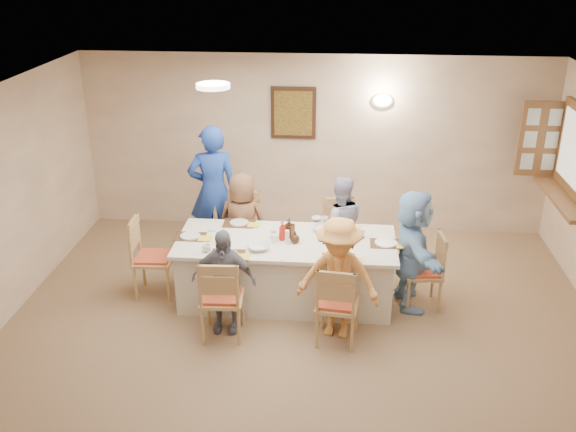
# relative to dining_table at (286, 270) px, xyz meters

# --- Properties ---
(ground) EXTENTS (7.00, 7.00, 0.00)m
(ground) POSITION_rel_dining_table_xyz_m (0.22, -1.38, -0.38)
(ground) COLOR #7D624A
(room_walls) EXTENTS (7.00, 7.00, 7.00)m
(room_walls) POSITION_rel_dining_table_xyz_m (0.22, -1.38, 1.13)
(room_walls) COLOR tan
(room_walls) RESTS_ON ground
(wall_picture) EXTENTS (0.62, 0.05, 0.72)m
(wall_picture) POSITION_rel_dining_table_xyz_m (-0.08, 2.09, 1.32)
(wall_picture) COLOR #402516
(wall_picture) RESTS_ON room_walls
(wall_sconce) EXTENTS (0.26, 0.09, 0.18)m
(wall_sconce) POSITION_rel_dining_table_xyz_m (1.12, 2.06, 1.52)
(wall_sconce) COLOR white
(wall_sconce) RESTS_ON room_walls
(ceiling_light) EXTENTS (0.36, 0.36, 0.05)m
(ceiling_light) POSITION_rel_dining_table_xyz_m (-0.78, 0.12, 2.09)
(ceiling_light) COLOR white
(ceiling_light) RESTS_ON room_walls
(hatch_sill) EXTENTS (0.30, 1.50, 0.05)m
(hatch_sill) POSITION_rel_dining_table_xyz_m (3.31, 1.02, 0.59)
(hatch_sill) COLOR brown
(hatch_sill) RESTS_ON room_walls
(shutter_door) EXTENTS (0.55, 0.04, 1.00)m
(shutter_door) POSITION_rel_dining_table_xyz_m (3.17, 1.78, 1.12)
(shutter_door) COLOR brown
(shutter_door) RESTS_ON room_walls
(dining_table) EXTENTS (2.48, 1.05, 0.76)m
(dining_table) POSITION_rel_dining_table_xyz_m (0.00, 0.00, 0.00)
(dining_table) COLOR white
(dining_table) RESTS_ON ground
(chair_back_left) EXTENTS (0.50, 0.50, 0.95)m
(chair_back_left) POSITION_rel_dining_table_xyz_m (-0.60, 0.80, 0.09)
(chair_back_left) COLOR tan
(chair_back_left) RESTS_ON ground
(chair_back_right) EXTENTS (0.49, 0.49, 0.91)m
(chair_back_right) POSITION_rel_dining_table_xyz_m (0.60, 0.80, 0.07)
(chair_back_right) COLOR tan
(chair_back_right) RESTS_ON ground
(chair_front_left) EXTENTS (0.47, 0.47, 0.94)m
(chair_front_left) POSITION_rel_dining_table_xyz_m (-0.60, -0.80, 0.09)
(chair_front_left) COLOR tan
(chair_front_left) RESTS_ON ground
(chair_front_right) EXTENTS (0.49, 0.49, 0.92)m
(chair_front_right) POSITION_rel_dining_table_xyz_m (0.60, -0.80, 0.08)
(chair_front_right) COLOR tan
(chair_front_right) RESTS_ON ground
(chair_left_end) EXTENTS (0.48, 0.48, 0.96)m
(chair_left_end) POSITION_rel_dining_table_xyz_m (-1.55, 0.00, 0.10)
(chair_left_end) COLOR tan
(chair_left_end) RESTS_ON ground
(chair_right_end) EXTENTS (0.46, 0.46, 0.88)m
(chair_right_end) POSITION_rel_dining_table_xyz_m (1.55, 0.00, 0.06)
(chair_right_end) COLOR tan
(chair_right_end) RESTS_ON ground
(diner_back_left) EXTENTS (0.75, 0.59, 1.30)m
(diner_back_left) POSITION_rel_dining_table_xyz_m (-0.60, 0.68, 0.27)
(diner_back_left) COLOR brown
(diner_back_left) RESTS_ON ground
(diner_back_right) EXTENTS (0.80, 0.70, 1.30)m
(diner_back_right) POSITION_rel_dining_table_xyz_m (0.60, 0.68, 0.27)
(diner_back_right) COLOR #A9A4C8
(diner_back_right) RESTS_ON ground
(diner_front_left) EXTENTS (0.70, 0.32, 1.17)m
(diner_front_left) POSITION_rel_dining_table_xyz_m (-0.60, -0.68, 0.21)
(diner_front_left) COLOR slate
(diner_front_left) RESTS_ON ground
(diner_front_right) EXTENTS (1.05, 0.83, 1.34)m
(diner_front_right) POSITION_rel_dining_table_xyz_m (0.60, -0.68, 0.29)
(diner_front_right) COLOR #F1A150
(diner_front_right) RESTS_ON ground
(diner_right_end) EXTENTS (1.40, 0.72, 1.41)m
(diner_right_end) POSITION_rel_dining_table_xyz_m (1.42, 0.00, 0.32)
(diner_right_end) COLOR #96C6F8
(diner_right_end) RESTS_ON ground
(caregiver) EXTENTS (0.84, 0.72, 1.76)m
(caregiver) POSITION_rel_dining_table_xyz_m (-1.05, 1.15, 0.50)
(caregiver) COLOR #2246B6
(caregiver) RESTS_ON ground
(placemat_fl) EXTENTS (0.37, 0.27, 0.01)m
(placemat_fl) POSITION_rel_dining_table_xyz_m (-0.60, -0.42, 0.38)
(placemat_fl) COLOR #472B19
(placemat_fl) RESTS_ON dining_table
(plate_fl) EXTENTS (0.23, 0.23, 0.01)m
(plate_fl) POSITION_rel_dining_table_xyz_m (-0.60, -0.42, 0.39)
(plate_fl) COLOR white
(plate_fl) RESTS_ON dining_table
(napkin_fl) EXTENTS (0.14, 0.14, 0.01)m
(napkin_fl) POSITION_rel_dining_table_xyz_m (-0.42, -0.47, 0.39)
(napkin_fl) COLOR yellow
(napkin_fl) RESTS_ON dining_table
(placemat_fr) EXTENTS (0.36, 0.27, 0.01)m
(placemat_fr) POSITION_rel_dining_table_xyz_m (0.60, -0.42, 0.38)
(placemat_fr) COLOR #472B19
(placemat_fr) RESTS_ON dining_table
(plate_fr) EXTENTS (0.25, 0.25, 0.02)m
(plate_fr) POSITION_rel_dining_table_xyz_m (0.60, -0.42, 0.39)
(plate_fr) COLOR white
(plate_fr) RESTS_ON dining_table
(napkin_fr) EXTENTS (0.15, 0.15, 0.01)m
(napkin_fr) POSITION_rel_dining_table_xyz_m (0.78, -0.47, 0.39)
(napkin_fr) COLOR yellow
(napkin_fr) RESTS_ON dining_table
(placemat_bl) EXTENTS (0.38, 0.28, 0.01)m
(placemat_bl) POSITION_rel_dining_table_xyz_m (-0.60, 0.42, 0.38)
(placemat_bl) COLOR #472B19
(placemat_bl) RESTS_ON dining_table
(plate_bl) EXTENTS (0.22, 0.22, 0.01)m
(plate_bl) POSITION_rel_dining_table_xyz_m (-0.60, 0.42, 0.39)
(plate_bl) COLOR white
(plate_bl) RESTS_ON dining_table
(napkin_bl) EXTENTS (0.14, 0.14, 0.01)m
(napkin_bl) POSITION_rel_dining_table_xyz_m (-0.42, 0.37, 0.39)
(napkin_bl) COLOR yellow
(napkin_bl) RESTS_ON dining_table
(placemat_br) EXTENTS (0.38, 0.28, 0.01)m
(placemat_br) POSITION_rel_dining_table_xyz_m (0.60, 0.42, 0.38)
(placemat_br) COLOR #472B19
(placemat_br) RESTS_ON dining_table
(plate_br) EXTENTS (0.23, 0.23, 0.01)m
(plate_br) POSITION_rel_dining_table_xyz_m (0.60, 0.42, 0.39)
(plate_br) COLOR white
(plate_br) RESTS_ON dining_table
(napkin_br) EXTENTS (0.14, 0.14, 0.01)m
(napkin_br) POSITION_rel_dining_table_xyz_m (0.78, 0.37, 0.39)
(napkin_br) COLOR yellow
(napkin_br) RESTS_ON dining_table
(placemat_le) EXTENTS (0.35, 0.26, 0.01)m
(placemat_le) POSITION_rel_dining_table_xyz_m (-1.10, 0.00, 0.38)
(placemat_le) COLOR #472B19
(placemat_le) RESTS_ON dining_table
(plate_le) EXTENTS (0.23, 0.23, 0.01)m
(plate_le) POSITION_rel_dining_table_xyz_m (-1.10, 0.00, 0.39)
(plate_le) COLOR white
(plate_le) RESTS_ON dining_table
(napkin_le) EXTENTS (0.14, 0.14, 0.01)m
(napkin_le) POSITION_rel_dining_table_xyz_m (-0.92, -0.05, 0.39)
(napkin_le) COLOR yellow
(napkin_le) RESTS_ON dining_table
(placemat_re) EXTENTS (0.35, 0.26, 0.01)m
(placemat_re) POSITION_rel_dining_table_xyz_m (1.12, 0.00, 0.38)
(placemat_re) COLOR #472B19
(placemat_re) RESTS_ON dining_table
(plate_re) EXTENTS (0.25, 0.25, 0.02)m
(plate_re) POSITION_rel_dining_table_xyz_m (1.12, 0.00, 0.39)
(plate_re) COLOR white
(plate_re) RESTS_ON dining_table
(napkin_re) EXTENTS (0.14, 0.14, 0.01)m
(napkin_re) POSITION_rel_dining_table_xyz_m (1.30, -0.05, 0.39)
(napkin_re) COLOR yellow
(napkin_re) RESTS_ON dining_table
(teacup_a) EXTENTS (0.11, 0.11, 0.08)m
(teacup_a) POSITION_rel_dining_table_xyz_m (-0.84, -0.36, 0.42)
(teacup_a) COLOR white
(teacup_a) RESTS_ON dining_table
(teacup_b) EXTENTS (0.17, 0.17, 0.09)m
(teacup_b) POSITION_rel_dining_table_xyz_m (0.42, 0.49, 0.42)
(teacup_b) COLOR white
(teacup_b) RESTS_ON dining_table
(bowl_a) EXTENTS (0.37, 0.37, 0.06)m
(bowl_a) POSITION_rel_dining_table_xyz_m (-0.28, -0.26, 0.41)
(bowl_a) COLOR white
(bowl_a) RESTS_ON dining_table
(bowl_b) EXTENTS (0.27, 0.27, 0.06)m
(bowl_b) POSITION_rel_dining_table_xyz_m (0.38, 0.28, 0.41)
(bowl_b) COLOR white
(bowl_b) RESTS_ON dining_table
(condiment_ketchup) EXTENTS (0.14, 0.14, 0.22)m
(condiment_ketchup) POSITION_rel_dining_table_xyz_m (-0.04, 0.01, 0.49)
(condiment_ketchup) COLOR red
(condiment_ketchup) RESTS_ON dining_table
(condiment_brown) EXTENTS (0.18, 0.18, 0.22)m
(condiment_brown) POSITION_rel_dining_table_xyz_m (0.03, 0.10, 0.49)
(condiment_brown) COLOR #381E0F
(condiment_brown) RESTS_ON dining_table
(condiment_malt) EXTENTS (0.14, 0.14, 0.14)m
(condiment_malt) POSITION_rel_dining_table_xyz_m (0.11, -0.05, 0.45)
(condiment_malt) COLOR #381E0F
(condiment_malt) RESTS_ON dining_table
(drinking_glass) EXTENTS (0.06, 0.06, 0.09)m
(drinking_glass) POSITION_rel_dining_table_xyz_m (-0.15, 0.05, 0.44)
(drinking_glass) COLOR silver
(drinking_glass) RESTS_ON dining_table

